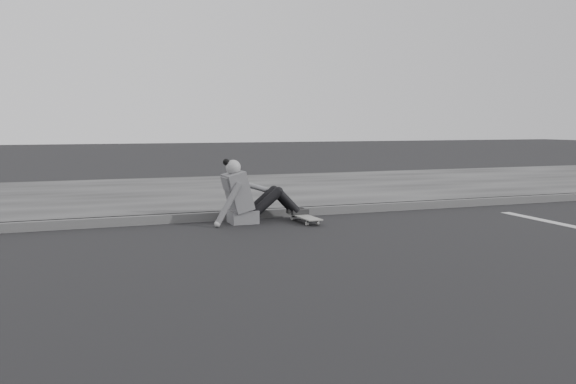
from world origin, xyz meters
The scene contains 5 objects.
ground centered at (0.00, 0.00, 0.00)m, with size 80.00×80.00×0.00m, color black.
curb centered at (0.00, 2.58, 0.06)m, with size 24.00×0.16×0.12m, color #4A4A4A.
sidewalk centered at (0.00, 5.60, 0.06)m, with size 24.00×6.00×0.12m, color #373737.
skateboard centered at (0.01, 1.96, 0.07)m, with size 0.20×0.78×0.09m.
seated_woman centered at (-0.72, 2.20, 0.36)m, with size 1.38×0.46×0.88m.
Camera 1 is at (-3.38, -5.99, 1.33)m, focal length 40.00 mm.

